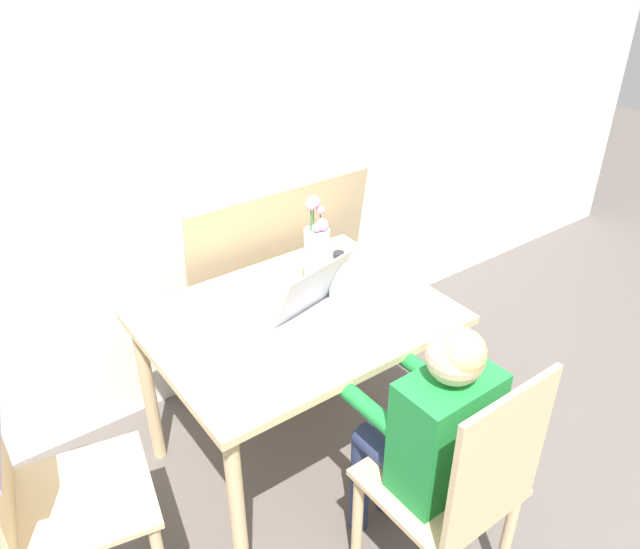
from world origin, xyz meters
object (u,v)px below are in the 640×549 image
(water_bottle, at_px, (338,279))
(chair_spare, at_px, (23,466))
(laptop, at_px, (322,309))
(flower_vase, at_px, (317,254))
(chair_occupied, at_px, (457,489))
(person_seated, at_px, (430,426))

(water_bottle, bearing_deg, chair_spare, -177.33)
(laptop, relative_size, flower_vase, 0.96)
(flower_vase, bearing_deg, laptop, -121.34)
(chair_occupied, relative_size, water_bottle, 4.59)
(flower_vase, bearing_deg, chair_occupied, -97.10)
(person_seated, distance_m, flower_vase, 0.77)
(chair_spare, xyz_separation_m, flower_vase, (1.12, 0.17, 0.23))
(laptop, distance_m, water_bottle, 0.15)
(flower_vase, distance_m, water_bottle, 0.13)
(chair_occupied, relative_size, laptop, 2.62)
(water_bottle, bearing_deg, person_seated, -101.03)
(chair_occupied, bearing_deg, flower_vase, -97.84)
(chair_occupied, height_order, person_seated, person_seated)
(chair_occupied, relative_size, flower_vase, 2.51)
(chair_occupied, distance_m, flower_vase, 0.94)
(chair_spare, distance_m, laptop, 1.02)
(flower_vase, xyz_separation_m, water_bottle, (0.01, -0.12, -0.05))
(chair_occupied, height_order, laptop, laptop)
(person_seated, height_order, water_bottle, person_seated)
(person_seated, bearing_deg, flower_vase, -99.20)
(chair_spare, bearing_deg, flower_vase, -69.90)
(chair_spare, bearing_deg, person_seated, -107.05)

